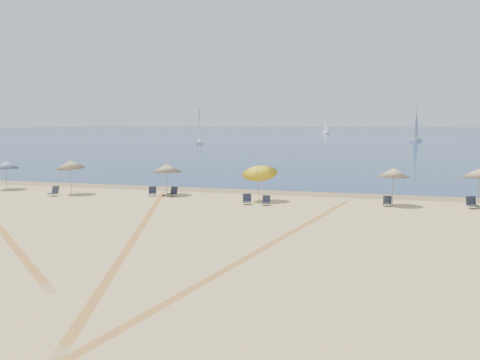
# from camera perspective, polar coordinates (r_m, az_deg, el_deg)

# --- Properties ---
(ground) EXTENTS (160.00, 160.00, 0.00)m
(ground) POSITION_cam_1_polar(r_m,az_deg,el_deg) (18.24, -17.63, -10.88)
(ground) COLOR tan
(ground) RESTS_ON ground
(ocean) EXTENTS (500.00, 500.00, 0.00)m
(ocean) POSITION_cam_1_polar(r_m,az_deg,el_deg) (239.74, 13.47, 4.97)
(ocean) COLOR #0C2151
(ocean) RESTS_ON ground
(wet_sand) EXTENTS (500.00, 500.00, 0.00)m
(wet_sand) POSITION_cam_1_polar(r_m,az_deg,el_deg) (40.05, 1.55, -1.23)
(wet_sand) COLOR olive
(wet_sand) RESTS_ON ground
(umbrella_0) EXTENTS (2.03, 2.03, 2.23)m
(umbrella_0) POSITION_cam_1_polar(r_m,az_deg,el_deg) (44.98, -23.76, 1.49)
(umbrella_0) COLOR gray
(umbrella_0) RESTS_ON ground
(umbrella_1) EXTENTS (2.00, 2.05, 2.56)m
(umbrella_1) POSITION_cam_1_polar(r_m,az_deg,el_deg) (40.31, -17.66, 1.62)
(umbrella_1) COLOR gray
(umbrella_1) RESTS_ON ground
(umbrella_2) EXTENTS (2.16, 2.16, 2.27)m
(umbrella_2) POSITION_cam_1_polar(r_m,az_deg,el_deg) (38.41, -7.83, 1.28)
(umbrella_2) COLOR gray
(umbrella_2) RESTS_ON ground
(umbrella_3) EXTENTS (2.34, 2.38, 2.78)m
(umbrella_3) POSITION_cam_1_polar(r_m,az_deg,el_deg) (35.10, 2.08, 1.13)
(umbrella_3) COLOR gray
(umbrella_3) RESTS_ON ground
(umbrella_4) EXTENTS (2.01, 2.01, 2.42)m
(umbrella_4) POSITION_cam_1_polar(r_m,az_deg,el_deg) (34.63, 16.06, 0.78)
(umbrella_4) COLOR gray
(umbrella_4) RESTS_ON ground
(umbrella_5) EXTENTS (2.12, 2.12, 2.48)m
(umbrella_5) POSITION_cam_1_polar(r_m,az_deg,el_deg) (35.72, 24.24, 0.71)
(umbrella_5) COLOR gray
(umbrella_5) RESTS_ON ground
(chair_1) EXTENTS (0.64, 0.73, 0.69)m
(chair_1) POSITION_cam_1_polar(r_m,az_deg,el_deg) (39.89, -19.25, -1.18)
(chair_1) COLOR black
(chair_1) RESTS_ON ground
(chair_2) EXTENTS (0.73, 0.79, 0.66)m
(chair_2) POSITION_cam_1_polar(r_m,az_deg,el_deg) (38.22, -9.34, -1.25)
(chair_2) COLOR black
(chair_2) RESTS_ON ground
(chair_3) EXTENTS (0.69, 0.76, 0.67)m
(chair_3) POSITION_cam_1_polar(r_m,az_deg,el_deg) (37.84, -7.17, -1.28)
(chair_3) COLOR black
(chair_3) RESTS_ON ground
(chair_4) EXTENTS (0.69, 0.76, 0.66)m
(chair_4) POSITION_cam_1_polar(r_m,az_deg,el_deg) (33.95, 0.76, -2.12)
(chair_4) COLOR black
(chair_4) RESTS_ON ground
(chair_5) EXTENTS (0.58, 0.66, 0.61)m
(chair_5) POSITION_cam_1_polar(r_m,az_deg,el_deg) (33.65, 2.81, -2.24)
(chair_5) COLOR black
(chair_5) RESTS_ON ground
(chair_6) EXTENTS (0.57, 0.65, 0.63)m
(chair_6) POSITION_cam_1_polar(r_m,az_deg,el_deg) (34.45, 15.44, -2.25)
(chair_6) COLOR black
(chair_6) RESTS_ON ground
(chair_7) EXTENTS (0.75, 0.82, 0.71)m
(chair_7) POSITION_cam_1_polar(r_m,az_deg,el_deg) (35.34, 23.53, -2.28)
(chair_7) COLOR black
(chair_7) RESTS_ON ground
(sailboat_1) EXTENTS (3.49, 6.54, 9.46)m
(sailboat_1) POSITION_cam_1_polar(r_m,az_deg,el_deg) (142.48, 18.31, 5.10)
(sailboat_1) COLOR white
(sailboat_1) RESTS_ON ocean
(sailboat_2) EXTENTS (3.11, 5.55, 8.04)m
(sailboat_2) POSITION_cam_1_polar(r_m,az_deg,el_deg) (121.00, -4.32, 5.03)
(sailboat_2) COLOR white
(sailboat_2) RESTS_ON ocean
(sailboat_3) EXTENTS (3.80, 5.92, 8.70)m
(sailboat_3) POSITION_cam_1_polar(r_m,az_deg,el_deg) (212.39, 9.13, 5.61)
(sailboat_3) COLOR white
(sailboat_3) RESTS_ON ocean
(tire_tracks) EXTENTS (52.14, 40.32, 0.00)m
(tire_tracks) POSITION_cam_1_polar(r_m,az_deg,el_deg) (26.65, -12.33, -5.27)
(tire_tracks) COLOR tan
(tire_tracks) RESTS_ON ground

